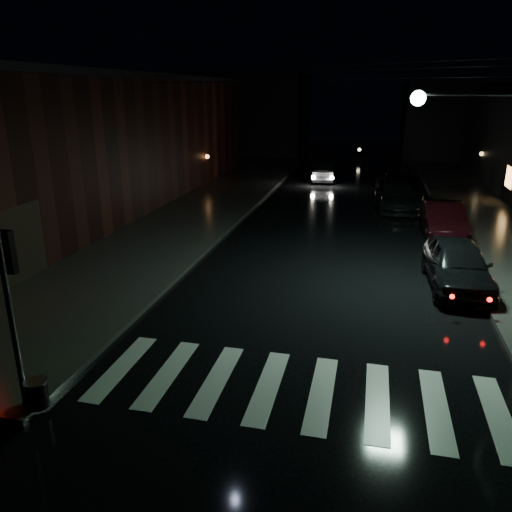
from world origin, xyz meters
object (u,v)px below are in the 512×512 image
Objects in this scene: parked_car_a at (457,265)px; oncoming_car at (324,172)px; parked_car_c at (397,196)px; parked_car_d at (398,188)px; parked_car_b at (443,220)px.

parked_car_a is 20.88m from oncoming_car.
parked_car_a is 0.94× the size of parked_car_c.
parked_car_d is at bearing 93.72° from parked_car_a.
parked_car_a is at bearing -84.01° from parked_car_d.
parked_car_d reaches higher than oncoming_car.
parked_car_c reaches higher than oncoming_car.
parked_car_b is (0.27, 6.27, -0.02)m from parked_car_a.
parked_car_b is at bearing 85.36° from parked_car_a.
oncoming_car is (-5.04, 6.13, -0.11)m from parked_car_d.
oncoming_car is at bearing 118.40° from parked_car_c.
parked_car_b is at bearing -77.15° from parked_car_d.
parked_car_c is 0.87× the size of parked_car_d.
parked_car_c is at bearing -93.02° from parked_car_d.
parked_car_b is 0.95× the size of parked_car_c.
parked_car_a is 0.99× the size of parked_car_b.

